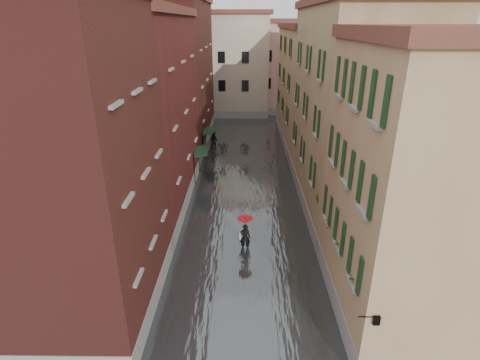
{
  "coord_description": "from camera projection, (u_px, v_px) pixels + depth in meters",
  "views": [
    {
      "loc": [
        -0.04,
        -15.66,
        12.08
      ],
      "look_at": [
        -0.31,
        5.8,
        3.0
      ],
      "focal_mm": 28.0,
      "sensor_mm": 36.0,
      "label": 1
    }
  ],
  "objects": [
    {
      "name": "ground",
      "position": [
        245.0,
        278.0,
        19.13
      ],
      "size": [
        120.0,
        120.0,
        0.0
      ],
      "primitive_type": "plane",
      "color": "#565659",
      "rests_on": "ground"
    },
    {
      "name": "floodwater",
      "position": [
        245.0,
        178.0,
        31.07
      ],
      "size": [
        10.0,
        60.0,
        0.2
      ],
      "primitive_type": "cube",
      "color": "#424649",
      "rests_on": "ground"
    },
    {
      "name": "building_left_near",
      "position": [
        69.0,
        175.0,
        14.84
      ],
      "size": [
        6.0,
        8.0,
        13.0
      ],
      "primitive_type": "cube",
      "color": "maroon",
      "rests_on": "ground"
    },
    {
      "name": "building_left_mid",
      "position": [
        141.0,
        116.0,
        25.07
      ],
      "size": [
        6.0,
        14.0,
        12.5
      ],
      "primitive_type": "cube",
      "color": "maroon",
      "rests_on": "ground"
    },
    {
      "name": "building_left_far",
      "position": [
        178.0,
        75.0,
        38.59
      ],
      "size": [
        6.0,
        16.0,
        14.0
      ],
      "primitive_type": "cube",
      "color": "maroon",
      "rests_on": "ground"
    },
    {
      "name": "building_right_near",
      "position": [
        420.0,
        194.0,
        14.97
      ],
      "size": [
        6.0,
        8.0,
        11.5
      ],
      "primitive_type": "cube",
      "color": "#A27754",
      "rests_on": "ground"
    },
    {
      "name": "building_right_mid",
      "position": [
        351.0,
        113.0,
        24.81
      ],
      "size": [
        6.0,
        14.0,
        13.0
      ],
      "primitive_type": "cube",
      "color": "tan",
      "rests_on": "ground"
    },
    {
      "name": "building_right_far",
      "position": [
        312.0,
        88.0,
        38.91
      ],
      "size": [
        6.0,
        16.0,
        11.5
      ],
      "primitive_type": "cube",
      "color": "#A27754",
      "rests_on": "ground"
    },
    {
      "name": "building_end_cream",
      "position": [
        224.0,
        66.0,
        51.63
      ],
      "size": [
        12.0,
        9.0,
        13.0
      ],
      "primitive_type": "cube",
      "color": "beige",
      "rests_on": "ground"
    },
    {
      "name": "building_end_pink",
      "position": [
        287.0,
        68.0,
        53.56
      ],
      "size": [
        10.0,
        9.0,
        12.0
      ],
      "primitive_type": "cube",
      "color": "#CB988E",
      "rests_on": "ground"
    },
    {
      "name": "awning_near",
      "position": [
        202.0,
        152.0,
        30.11
      ],
      "size": [
        1.09,
        2.92,
        2.8
      ],
      "color": "#17341C",
      "rests_on": "ground"
    },
    {
      "name": "awning_far",
      "position": [
        208.0,
        132.0,
        35.62
      ],
      "size": [
        1.09,
        2.8,
        2.8
      ],
      "color": "#17341C",
      "rests_on": "ground"
    },
    {
      "name": "wall_lantern",
      "position": [
        375.0,
        319.0,
        12.39
      ],
      "size": [
        0.71,
        0.22,
        0.35
      ],
      "color": "black",
      "rests_on": "ground"
    },
    {
      "name": "window_planters",
      "position": [
        330.0,
        214.0,
        18.12
      ],
      "size": [
        0.59,
        10.53,
        0.84
      ],
      "color": "#905F2F",
      "rests_on": "ground"
    },
    {
      "name": "pedestrian_main",
      "position": [
        245.0,
        231.0,
        21.02
      ],
      "size": [
        0.91,
        0.91,
        2.06
      ],
      "color": "black",
      "rests_on": "ground"
    },
    {
      "name": "pedestrian_far",
      "position": [
        214.0,
        141.0,
        37.91
      ],
      "size": [
        0.96,
        0.77,
        1.88
      ],
      "primitive_type": "imported",
      "rotation": [
        0.0,
        0.0,
        -0.06
      ],
      "color": "black",
      "rests_on": "ground"
    }
  ]
}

